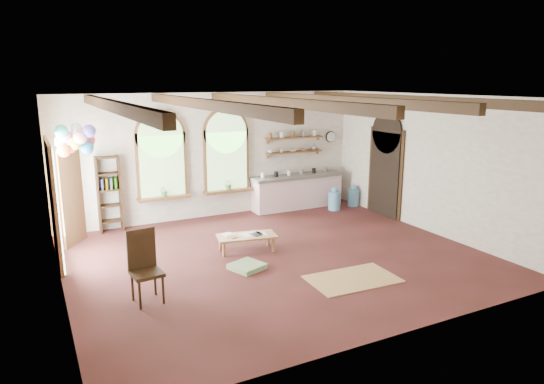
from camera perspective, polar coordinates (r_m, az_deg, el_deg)
floor at (r=9.92m, az=0.60°, el=-7.65°), size 8.00×8.00×0.00m
ceiling_beams at (r=9.29m, az=0.64°, el=10.54°), size 6.20×6.80×0.18m
window_left at (r=12.15m, az=-12.87°, el=3.86°), size 1.30×0.28×2.20m
window_right at (r=12.66m, az=-5.38°, el=4.50°), size 1.30×0.28×2.20m
left_doorway at (r=10.30m, az=-24.27°, el=-1.35°), size 0.10×1.90×2.50m
right_doorway at (r=12.98m, az=13.11°, el=2.04°), size 0.10×1.30×2.40m
kitchen_counter at (r=13.54m, az=2.97°, el=0.12°), size 2.68×0.62×0.94m
wall_shelf_lower at (r=13.49m, az=2.64°, el=4.72°), size 1.70×0.24×0.04m
wall_shelf_upper at (r=13.44m, az=2.66°, el=6.41°), size 1.70×0.24×0.04m
wall_clock at (r=14.16m, az=6.94°, el=6.46°), size 0.32×0.04×0.32m
bookshelf at (r=11.94m, az=-18.60°, el=-0.24°), size 0.53×0.32×1.80m
coffee_table at (r=10.17m, az=-2.98°, el=-5.32°), size 1.30×0.78×0.35m
side_chair at (r=8.18m, az=-14.51°, el=-10.17°), size 0.51×0.51×1.18m
floor_mat at (r=8.99m, az=9.47°, el=-10.05°), size 1.64×1.06×0.02m
floor_cushion at (r=9.33m, az=-2.95°, el=-8.73°), size 0.72×0.72×0.10m
water_jug_a at (r=13.45m, az=7.34°, el=-0.93°), size 0.33×0.33×0.65m
water_jug_b at (r=13.94m, az=9.54°, el=-0.57°), size 0.31×0.31×0.61m
balloon_cluster at (r=10.50m, az=-22.04°, el=5.70°), size 0.79×0.86×1.16m
table_book at (r=10.01m, az=-5.04°, el=-5.35°), size 0.21×0.26×0.02m
tablet at (r=10.17m, az=-1.91°, el=-5.03°), size 0.22×0.27×0.01m
potted_plant_left at (r=12.19m, az=-12.56°, el=0.16°), size 0.27×0.23×0.30m
potted_plant_right at (r=12.71m, az=-5.13°, el=0.95°), size 0.27×0.23×0.30m
shelf_cup_a at (r=13.13m, az=-0.22°, el=4.80°), size 0.12×0.10×0.10m
shelf_cup_b at (r=13.29m, az=1.14°, el=4.89°), size 0.10×0.10×0.09m
shelf_bowl_a at (r=13.46m, az=2.45°, el=4.90°), size 0.22×0.22×0.05m
shelf_bowl_b at (r=13.63m, az=3.74°, el=5.01°), size 0.20×0.20×0.06m
shelf_vase at (r=13.80m, az=5.00°, el=5.36°), size 0.18×0.18×0.19m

